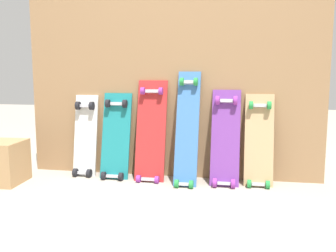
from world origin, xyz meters
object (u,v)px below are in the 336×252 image
Objects in this scene: skateboard_blue at (187,133)px; skateboard_natural at (259,145)px; skateboard_red at (151,135)px; skateboard_teal at (116,140)px; skateboard_white at (85,139)px; skateboard_purple at (225,142)px; wooden_crate at (1,162)px.

skateboard_natural is at bearing 5.47° from skateboard_blue.
skateboard_teal is at bearing 178.70° from skateboard_red.
skateboard_red reaches higher than skateboard_white.
skateboard_teal is 1.10m from skateboard_natural.
skateboard_natural is (0.82, 0.01, -0.05)m from skateboard_red.
skateboard_white is at bearing 177.01° from skateboard_red.
skateboard_blue is (0.29, -0.04, 0.04)m from skateboard_red.
skateboard_red is (0.29, -0.01, 0.05)m from skateboard_teal.
skateboard_red is (0.55, -0.03, 0.06)m from skateboard_white.
skateboard_natural is at bearing -0.01° from skateboard_teal.
skateboard_purple is 2.40× the size of wooden_crate.
skateboard_purple is at bearing -174.79° from skateboard_natural.
skateboard_natural is (1.10, -0.00, 0.00)m from skateboard_teal.
skateboard_blue is at bearing -174.31° from skateboard_purple.
skateboard_teal is 0.86m from skateboard_purple.
skateboard_blue is at bearing 10.89° from wooden_crate.
skateboard_white is at bearing 177.71° from skateboard_purple.
wooden_crate is (-0.53, -0.34, -0.13)m from skateboard_white.
skateboard_red is 0.82m from skateboard_natural.
skateboard_teal is 0.96× the size of skateboard_purple.
wooden_crate is at bearing -147.67° from skateboard_white.
skateboard_teal is at bearing 21.54° from wooden_crate.
skateboard_red is 0.29m from skateboard_blue.
skateboard_blue is (0.58, -0.05, 0.08)m from skateboard_teal.
skateboard_teal is 0.81× the size of skateboard_blue.
skateboard_white is 2.23× the size of wooden_crate.
skateboard_white is 1.37m from skateboard_natural.
skateboard_blue is 1.18× the size of skateboard_purple.
skateboard_purple is 1.04× the size of skateboard_natural.
skateboard_white is 0.65m from wooden_crate.
skateboard_white is 1.13m from skateboard_purple.
skateboard_red reaches higher than wooden_crate.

